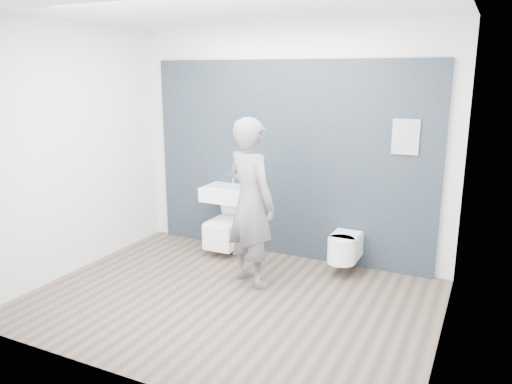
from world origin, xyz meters
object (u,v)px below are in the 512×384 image
at_px(washbasin, 227,193).
at_px(toilet_rounded, 344,248).
at_px(visitor, 251,203).
at_px(toilet_square, 226,231).

distance_m(washbasin, toilet_rounded, 1.60).
relative_size(washbasin, visitor, 0.32).
distance_m(washbasin, toilet_square, 0.49).
xyz_separation_m(washbasin, toilet_square, (0.00, -0.05, -0.49)).
relative_size(washbasin, toilet_square, 0.80).
relative_size(washbasin, toilet_rounded, 1.09).
bearing_deg(toilet_square, washbasin, 90.00).
relative_size(toilet_square, toilet_rounded, 1.36).
bearing_deg(washbasin, toilet_square, -90.00).
height_order(toilet_rounded, visitor, visitor).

